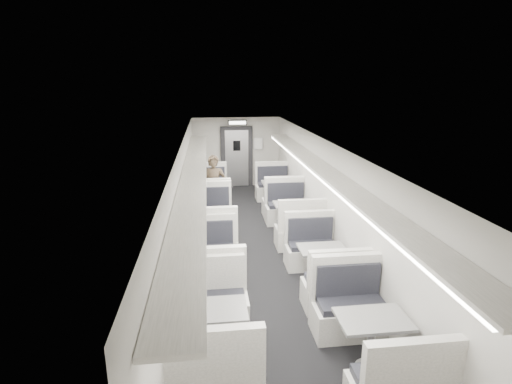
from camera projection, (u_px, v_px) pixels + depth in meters
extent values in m
cube|color=black|center=(258.00, 260.00, 8.46)|extent=(3.00, 12.00, 0.12)
cube|color=white|center=(258.00, 142.00, 7.78)|extent=(3.00, 12.00, 0.12)
cube|color=beige|center=(236.00, 152.00, 13.91)|extent=(3.00, 0.12, 2.40)
cube|color=beige|center=(181.00, 206.00, 7.94)|extent=(0.12, 12.00, 2.40)
cube|color=beige|center=(333.00, 201.00, 8.30)|extent=(0.12, 12.00, 2.40)
cube|color=white|center=(209.00, 213.00, 10.55)|extent=(1.12, 0.62, 0.48)
cube|color=black|center=(209.00, 202.00, 10.50)|extent=(1.00, 0.50, 0.11)
cube|color=white|center=(209.00, 193.00, 10.17)|extent=(1.12, 0.13, 0.74)
cube|color=white|center=(209.00, 195.00, 12.13)|extent=(1.12, 0.62, 0.48)
cube|color=black|center=(209.00, 186.00, 12.02)|extent=(1.00, 0.50, 0.11)
cube|color=white|center=(208.00, 174.00, 12.18)|extent=(1.12, 0.13, 0.74)
cylinder|color=#BCBCBF|center=(209.00, 199.00, 11.30)|extent=(0.11, 0.11, 0.73)
cylinder|color=#BCBCBF|center=(209.00, 211.00, 11.40)|extent=(0.38, 0.38, 0.03)
cube|color=gray|center=(209.00, 185.00, 11.19)|extent=(0.93, 0.64, 0.04)
cube|color=white|center=(210.00, 249.00, 8.29)|extent=(1.12, 0.62, 0.48)
cube|color=black|center=(210.00, 235.00, 8.24)|extent=(0.99, 0.50, 0.11)
cube|color=white|center=(210.00, 225.00, 7.91)|extent=(1.12, 0.13, 0.74)
cube|color=white|center=(210.00, 222.00, 9.87)|extent=(1.12, 0.62, 0.48)
cube|color=black|center=(209.00, 211.00, 9.76)|extent=(0.99, 0.50, 0.11)
cube|color=white|center=(209.00, 196.00, 9.92)|extent=(1.12, 0.13, 0.74)
cylinder|color=#BCBCBF|center=(210.00, 229.00, 9.05)|extent=(0.11, 0.11, 0.73)
cylinder|color=#BCBCBF|center=(210.00, 243.00, 9.14)|extent=(0.38, 0.38, 0.03)
cube|color=gray|center=(209.00, 212.00, 8.94)|extent=(0.93, 0.63, 0.04)
cube|color=white|center=(212.00, 301.00, 6.37)|extent=(1.02, 0.57, 0.43)
cube|color=black|center=(211.00, 285.00, 6.33)|extent=(0.90, 0.45, 0.10)
cube|color=white|center=(211.00, 276.00, 6.03)|extent=(1.02, 0.12, 0.67)
cube|color=white|center=(211.00, 260.00, 7.81)|extent=(1.02, 0.57, 0.43)
cube|color=black|center=(210.00, 249.00, 7.71)|extent=(0.90, 0.45, 0.10)
cube|color=white|center=(210.00, 230.00, 7.86)|extent=(1.02, 0.12, 0.67)
cylinder|color=#BCBCBF|center=(211.00, 273.00, 7.06)|extent=(0.10, 0.10, 0.66)
cylinder|color=#BCBCBF|center=(212.00, 289.00, 7.15)|extent=(0.35, 0.35, 0.03)
cube|color=gray|center=(210.00, 254.00, 6.96)|extent=(0.85, 0.58, 0.04)
cube|color=black|center=(213.00, 367.00, 4.47)|extent=(0.97, 0.49, 0.10)
cube|color=white|center=(213.00, 359.00, 4.15)|extent=(1.10, 0.12, 0.72)
cube|color=white|center=(212.00, 311.00, 6.06)|extent=(1.10, 0.61, 0.47)
cube|color=black|center=(212.00, 295.00, 5.96)|extent=(0.97, 0.49, 0.10)
cube|color=white|center=(211.00, 269.00, 6.12)|extent=(1.10, 0.12, 0.72)
cylinder|color=#BCBCBF|center=(213.00, 337.00, 5.26)|extent=(0.10, 0.10, 0.71)
cylinder|color=#BCBCBF|center=(213.00, 359.00, 5.35)|extent=(0.37, 0.37, 0.03)
cube|color=gray|center=(212.00, 310.00, 5.15)|extent=(0.91, 0.62, 0.04)
cube|color=white|center=(282.00, 208.00, 11.00)|extent=(1.07, 0.60, 0.46)
cube|color=black|center=(282.00, 198.00, 10.96)|extent=(0.95, 0.48, 0.10)
cube|color=white|center=(284.00, 189.00, 10.64)|extent=(1.07, 0.12, 0.71)
cube|color=white|center=(273.00, 192.00, 12.51)|extent=(1.07, 0.60, 0.46)
cube|color=black|center=(273.00, 184.00, 12.40)|extent=(0.95, 0.48, 0.10)
cube|color=white|center=(272.00, 173.00, 12.56)|extent=(1.07, 0.12, 0.71)
cylinder|color=#BCBCBF|center=(277.00, 195.00, 11.72)|extent=(0.10, 0.10, 0.70)
cylinder|color=#BCBCBF|center=(277.00, 206.00, 11.81)|extent=(0.36, 0.36, 0.03)
cube|color=gray|center=(278.00, 183.00, 11.62)|extent=(0.89, 0.61, 0.04)
cube|color=white|center=(300.00, 237.00, 8.94)|extent=(1.08, 0.60, 0.46)
cube|color=black|center=(300.00, 225.00, 8.90)|extent=(0.96, 0.48, 0.10)
cube|color=white|center=(303.00, 215.00, 8.58)|extent=(1.08, 0.12, 0.71)
cube|color=white|center=(286.00, 214.00, 10.46)|extent=(1.08, 0.60, 0.46)
cube|color=black|center=(287.00, 204.00, 10.36)|extent=(0.96, 0.48, 0.10)
cube|color=white|center=(285.00, 190.00, 10.51)|extent=(1.08, 0.12, 0.71)
cylinder|color=#BCBCBF|center=(293.00, 220.00, 9.67)|extent=(0.10, 0.10, 0.70)
cylinder|color=#BCBCBF|center=(292.00, 233.00, 9.76)|extent=(0.37, 0.37, 0.03)
cube|color=gray|center=(293.00, 204.00, 9.56)|extent=(0.90, 0.61, 0.04)
cube|color=white|center=(334.00, 294.00, 6.57)|extent=(1.02, 0.57, 0.43)
cube|color=black|center=(334.00, 279.00, 6.52)|extent=(0.90, 0.45, 0.10)
cube|color=white|center=(340.00, 270.00, 6.22)|extent=(1.02, 0.12, 0.67)
cube|color=white|center=(311.00, 256.00, 8.00)|extent=(1.02, 0.57, 0.43)
cube|color=black|center=(312.00, 244.00, 7.90)|extent=(0.90, 0.45, 0.10)
cube|color=white|center=(309.00, 227.00, 8.05)|extent=(1.02, 0.12, 0.67)
cylinder|color=#BCBCBF|center=(321.00, 268.00, 7.25)|extent=(0.10, 0.10, 0.66)
cylinder|color=#BCBCBF|center=(321.00, 283.00, 7.34)|extent=(0.35, 0.35, 0.03)
cube|color=gray|center=(322.00, 249.00, 7.15)|extent=(0.85, 0.58, 0.04)
cube|color=black|center=(400.00, 378.00, 4.32)|extent=(0.95, 0.48, 0.10)
cube|color=white|center=(414.00, 371.00, 4.00)|extent=(1.07, 0.12, 0.71)
cube|color=white|center=(349.00, 319.00, 5.87)|extent=(1.07, 0.60, 0.46)
cube|color=black|center=(351.00, 303.00, 5.77)|extent=(0.95, 0.48, 0.10)
cube|color=white|center=(346.00, 276.00, 5.93)|extent=(1.07, 0.12, 0.71)
cylinder|color=#BCBCBF|center=(371.00, 346.00, 5.09)|extent=(0.10, 0.10, 0.70)
cylinder|color=#BCBCBF|center=(369.00, 368.00, 5.18)|extent=(0.36, 0.36, 0.03)
cube|color=gray|center=(373.00, 319.00, 4.98)|extent=(0.89, 0.61, 0.04)
imported|color=black|center=(214.00, 188.00, 10.54)|extent=(0.70, 0.53, 1.74)
cube|color=black|center=(190.00, 164.00, 11.15)|extent=(0.02, 1.18, 0.84)
cube|color=black|center=(187.00, 184.00, 9.05)|extent=(0.02, 1.18, 0.84)
cube|color=black|center=(181.00, 215.00, 6.95)|extent=(0.02, 1.18, 0.84)
cube|color=black|center=(170.00, 274.00, 4.85)|extent=(0.02, 1.18, 0.84)
cube|color=white|center=(194.00, 174.00, 7.49)|extent=(0.46, 10.40, 0.05)
cube|color=white|center=(205.00, 176.00, 7.53)|extent=(0.05, 10.20, 0.04)
cube|color=white|center=(324.00, 170.00, 7.78)|extent=(0.46, 10.40, 0.05)
cube|color=white|center=(314.00, 173.00, 7.77)|extent=(0.05, 10.20, 0.04)
cube|color=black|center=(237.00, 157.00, 13.84)|extent=(1.10, 0.10, 2.10)
cube|color=#BCBCBF|center=(237.00, 158.00, 13.82)|extent=(0.80, 0.05, 1.95)
cube|color=black|center=(237.00, 146.00, 13.66)|extent=(0.25, 0.02, 0.35)
cube|color=black|center=(237.00, 123.00, 13.03)|extent=(0.62, 0.10, 0.16)
cube|color=white|center=(238.00, 123.00, 12.98)|extent=(0.54, 0.02, 0.10)
cube|color=white|center=(258.00, 144.00, 13.78)|extent=(0.32, 0.02, 0.40)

